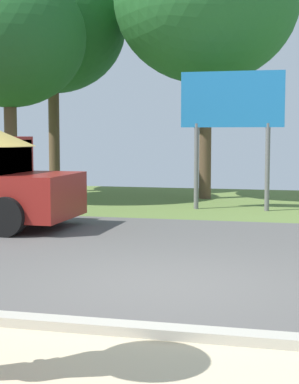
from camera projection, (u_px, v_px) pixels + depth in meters
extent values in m
cube|color=#565451|center=(193.00, 258.00, 9.90)|extent=(40.00, 8.00, 0.10)
cube|color=olive|center=(240.00, 203.00, 17.63)|extent=(40.00, 8.00, 0.10)
cube|color=#B2AD9E|center=(124.00, 328.00, 6.02)|extent=(40.00, 0.24, 0.10)
cube|color=#2D3842|center=(12.00, 159.00, 12.60)|extent=(0.10, 1.70, 0.77)
cylinder|color=black|center=(48.00, 205.00, 13.58)|extent=(0.76, 0.28, 0.76)
cylinder|color=black|center=(6.00, 217.00, 11.65)|extent=(0.76, 0.28, 0.76)
cylinder|color=slate|center=(196.00, 166.00, 15.88)|extent=(0.12, 0.12, 2.20)
cylinder|color=slate|center=(267.00, 167.00, 15.45)|extent=(0.12, 0.12, 2.20)
cube|color=#1E72B2|center=(232.00, 99.00, 15.50)|extent=(2.60, 0.10, 1.40)
cylinder|color=brown|center=(11.00, 145.00, 17.41)|extent=(0.36, 0.36, 3.26)
ellipsoid|color=#1E5623|center=(9.00, 37.00, 17.13)|extent=(4.30, 4.30, 3.91)
cylinder|color=brown|center=(54.00, 133.00, 20.47)|extent=(0.36, 0.36, 3.92)
ellipsoid|color=#1E5623|center=(53.00, 26.00, 20.14)|extent=(4.79, 4.79, 4.36)
cylinder|color=brown|center=(205.00, 129.00, 18.31)|extent=(0.36, 0.36, 4.14)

